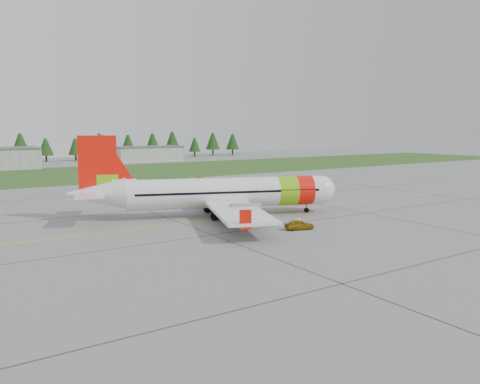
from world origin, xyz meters
TOP-DOWN VIEW (x-y plane):
  - ground at (0.00, 0.00)m, footprint 320.00×320.00m
  - aircraft at (-8.14, 9.43)m, footprint 34.93×33.20m
  - follow_me_car at (-4.95, -3.12)m, footprint 1.51×1.65m
  - grass_strip at (0.00, 82.00)m, footprint 320.00×50.00m
  - taxi_guideline at (0.00, 8.00)m, footprint 120.00×0.25m
  - hangar_east at (25.00, 118.00)m, footprint 24.00×12.00m
  - treeline at (0.00, 138.00)m, footprint 160.00×8.00m

SIDE VIEW (x-z plane):
  - ground at x=0.00m, z-range 0.00..0.00m
  - taxi_guideline at x=0.00m, z-range 0.00..0.02m
  - grass_strip at x=0.00m, z-range 0.00..0.03m
  - follow_me_car at x=-4.95m, z-range 0.00..3.45m
  - hangar_east at x=25.00m, z-range 0.00..5.20m
  - aircraft at x=-8.14m, z-range -2.33..8.69m
  - treeline at x=0.00m, z-range 0.00..10.00m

